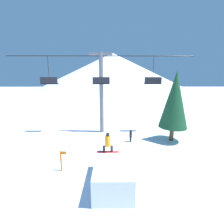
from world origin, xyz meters
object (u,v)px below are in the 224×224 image
Objects in this scene: trail_marker at (61,160)px; snow_ramp at (113,173)px; distant_skier at (131,135)px; snowboarder at (108,143)px; pine_tree_near at (175,100)px.

snow_ramp is at bearing -21.72° from trail_marker.
snow_ramp is 2.77× the size of distant_skier.
snowboarder reaches higher than distant_skier.
distant_skier is (5.16, 4.60, -0.09)m from trail_marker.
snow_ramp is 3.61m from trail_marker.
snowboarder is 1.00× the size of trail_marker.
snowboarder is 3.34m from trail_marker.
pine_tree_near reaches higher than distant_skier.
pine_tree_near is at bearing 46.74° from snow_ramp.
snow_ramp reaches higher than trail_marker.
distant_skier is at bearing 73.10° from snow_ramp.
snow_ramp is 1.77m from snowboarder.
distant_skier is (-4.06, -0.30, -3.35)m from pine_tree_near.
snowboarder is at bearing -113.49° from distant_skier.
snowboarder reaches higher than trail_marker.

